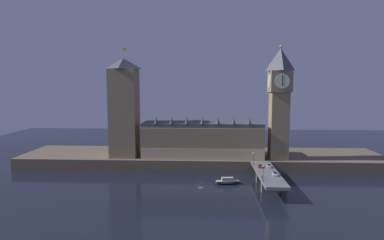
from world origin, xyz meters
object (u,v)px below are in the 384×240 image
object	(u,v)px
clock_tower	(279,100)
street_lamp_far	(254,157)
street_lamp_near	(263,171)
car_southbound_trail	(269,166)
pedestrian_near_rail	(262,177)
boat_upstream	(227,182)
car_southbound_lead	(275,174)
car_northbound_lead	(260,166)
victoria_tower	(124,108)

from	to	relation	value
clock_tower	street_lamp_far	world-z (taller)	clock_tower
street_lamp_near	car_southbound_trail	bearing A→B (deg)	73.69
pedestrian_near_rail	boat_upstream	world-z (taller)	pedestrian_near_rail
street_lamp_near	street_lamp_far	bearing A→B (deg)	90.00
street_lamp_far	car_southbound_lead	bearing A→B (deg)	-70.35
car_northbound_lead	pedestrian_near_rail	world-z (taller)	pedestrian_near_rail
street_lamp_near	car_southbound_lead	bearing A→B (deg)	52.94
pedestrian_near_rail	street_lamp_far	distance (m)	25.54
victoria_tower	car_southbound_trail	size ratio (longest dim) A/B	14.52
street_lamp_near	boat_upstream	distance (m)	25.49
victoria_tower	street_lamp_near	world-z (taller)	victoria_tower
car_southbound_trail	street_lamp_near	world-z (taller)	street_lamp_near
clock_tower	pedestrian_near_rail	size ratio (longest dim) A/B	36.94
street_lamp_far	victoria_tower	bearing A→B (deg)	165.16
clock_tower	car_southbound_trail	size ratio (longest dim) A/B	14.67
victoria_tower	car_southbound_lead	xyz separation A→B (m)	(80.86, -39.52, -28.08)
street_lamp_far	boat_upstream	bearing A→B (deg)	-142.21
car_southbound_lead	pedestrian_near_rail	bearing A→B (deg)	-141.60
car_southbound_trail	pedestrian_near_rail	distance (m)	21.37
car_southbound_trail	boat_upstream	size ratio (longest dim) A/B	0.33
victoria_tower	car_southbound_trail	distance (m)	89.04
victoria_tower	street_lamp_far	world-z (taller)	victoria_tower
car_southbound_trail	pedestrian_near_rail	xyz separation A→B (m)	(-6.74, -20.28, 0.21)
victoria_tower	street_lamp_near	distance (m)	91.79
car_northbound_lead	boat_upstream	xyz separation A→B (m)	(-16.99, -5.58, -6.68)
clock_tower	street_lamp_far	distance (m)	37.80
street_lamp_near	boat_upstream	world-z (taller)	street_lamp_near
car_northbound_lead	car_southbound_lead	xyz separation A→B (m)	(4.49, -14.45, 0.00)
street_lamp_far	car_southbound_trail	bearing A→B (deg)	-35.26
clock_tower	car_southbound_trail	xyz separation A→B (m)	(-9.20, -21.85, -33.11)
car_southbound_trail	victoria_tower	bearing A→B (deg)	163.10
clock_tower	boat_upstream	distance (m)	57.50
street_lamp_far	car_northbound_lead	bearing A→B (deg)	-64.48
street_lamp_far	boat_upstream	world-z (taller)	street_lamp_far
car_northbound_lead	pedestrian_near_rail	bearing A→B (deg)	-96.47
car_southbound_lead	clock_tower	bearing A→B (deg)	75.96
street_lamp_near	street_lamp_far	distance (m)	29.44
car_southbound_lead	street_lamp_near	xyz separation A→B (m)	(-7.14, -9.45, 3.73)
pedestrian_near_rail	boat_upstream	size ratio (longest dim) A/B	0.13
street_lamp_near	car_northbound_lead	bearing A→B (deg)	83.68
victoria_tower	boat_upstream	world-z (taller)	victoria_tower
victoria_tower	car_southbound_lead	size ratio (longest dim) A/B	13.81
car_southbound_lead	street_lamp_near	distance (m)	12.42
car_northbound_lead	car_southbound_trail	world-z (taller)	car_southbound_trail
street_lamp_far	boat_upstream	xyz separation A→B (m)	(-14.34, -11.12, -10.16)
car_northbound_lead	pedestrian_near_rail	size ratio (longest dim) A/B	2.37
clock_tower	victoria_tower	distance (m)	90.24
car_northbound_lead	street_lamp_near	size ratio (longest dim) A/B	0.59
car_southbound_trail	boat_upstream	xyz separation A→B (m)	(-21.48, -6.07, -6.70)
car_southbound_trail	boat_upstream	bearing A→B (deg)	-164.21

